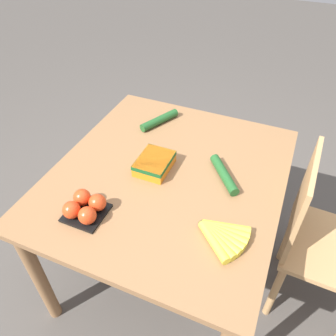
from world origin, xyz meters
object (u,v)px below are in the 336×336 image
at_px(banana_bunch, 221,235).
at_px(carrot_bag, 154,163).
at_px(tomato_pack, 85,207).
at_px(cucumber_far, 224,174).
at_px(chair, 318,240).
at_px(cucumber_near, 159,120).

height_order(banana_bunch, carrot_bag, carrot_bag).
xyz_separation_m(tomato_pack, cucumber_far, (-0.40, 0.43, -0.02)).
distance_m(chair, cucumber_far, 0.54).
xyz_separation_m(cucumber_near, cucumber_far, (0.27, 0.42, 0.00)).
height_order(tomato_pack, carrot_bag, tomato_pack).
height_order(chair, banana_bunch, chair).
relative_size(banana_bunch, cucumber_near, 0.85).
distance_m(carrot_bag, cucumber_near, 0.35).
bearing_deg(carrot_bag, banana_bunch, 56.47).
height_order(chair, carrot_bag, chair).
bearing_deg(cucumber_near, banana_bunch, 40.71).
distance_m(chair, carrot_bag, 0.82).
xyz_separation_m(chair, tomato_pack, (0.46, -0.89, 0.30)).
height_order(chair, tomato_pack, chair).
xyz_separation_m(chair, carrot_bag, (0.12, -0.76, 0.30)).
bearing_deg(chair, tomato_pack, 119.50).
bearing_deg(tomato_pack, cucumber_near, 179.44).
distance_m(cucumber_near, cucumber_far, 0.50).
distance_m(chair, banana_bunch, 0.60).
relative_size(banana_bunch, carrot_bag, 1.08).
relative_size(banana_bunch, cucumber_far, 0.92).
relative_size(carrot_bag, cucumber_far, 0.86).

